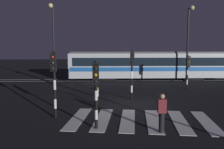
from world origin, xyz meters
TOP-DOWN VIEW (x-y plane):
  - ground_plane at (0.00, 0.00)m, footprint 120.00×120.00m
  - rail_near at (0.00, 10.66)m, footprint 80.00×0.12m
  - rail_far at (0.00, 12.10)m, footprint 80.00×0.12m
  - crosswalk_zebra at (-0.00, -3.31)m, footprint 7.61×4.72m
  - traffic_light_median_centre at (0.12, 1.38)m, footprint 0.36×0.42m
  - traffic_light_kerb_mid_left at (-2.20, -4.53)m, footprint 0.36×0.42m
  - traffic_light_corner_near_left at (-4.40, -2.80)m, footprint 0.36×0.42m
  - traffic_light_corner_far_right at (5.51, 5.24)m, footprint 0.36×0.42m
  - street_lamp_trackside_left at (-6.82, 8.46)m, footprint 0.44×1.21m
  - street_lamp_trackside_right at (6.80, 8.81)m, footprint 0.44×1.21m
  - tram at (3.29, 11.38)m, footprint 18.14×2.58m
  - pedestrian_waiting_at_kerb at (0.63, -5.01)m, footprint 0.36×0.24m
  - bollard_island_edge at (-2.27, 0.20)m, footprint 0.12×0.12m

SIDE VIEW (x-z plane):
  - ground_plane at x=0.00m, z-range 0.00..0.00m
  - crosswalk_zebra at x=0.00m, z-range 0.00..0.02m
  - rail_near at x=0.00m, z-range 0.00..0.03m
  - rail_far at x=0.00m, z-range 0.00..0.03m
  - bollard_island_edge at x=-2.27m, z-range 0.00..1.11m
  - pedestrian_waiting_at_kerb at x=0.63m, z-range 0.02..1.73m
  - tram at x=3.29m, z-range -0.32..3.83m
  - traffic_light_corner_far_right at x=5.51m, z-range 0.48..3.51m
  - traffic_light_kerb_mid_left at x=-2.20m, z-range 0.49..3.59m
  - traffic_light_corner_near_left at x=-4.40m, z-range 0.56..4.08m
  - traffic_light_median_centre at x=0.12m, z-range 0.56..4.10m
  - street_lamp_trackside_right at x=6.80m, z-range 0.99..8.74m
  - street_lamp_trackside_left at x=-6.82m, z-range 0.99..8.81m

